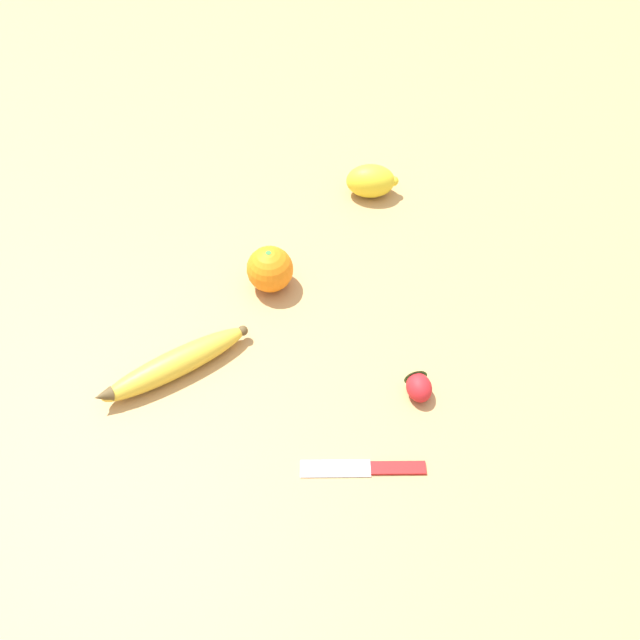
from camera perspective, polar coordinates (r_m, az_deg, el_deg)
ground_plane at (r=0.87m, az=-2.23°, el=-1.91°), size 3.00×3.00×0.00m
banana at (r=0.84m, az=-13.18°, el=-3.95°), size 0.06×0.22×0.04m
orange at (r=0.91m, az=-4.60°, el=4.66°), size 0.07×0.07×0.07m
strawberry at (r=0.82m, az=8.97°, el=-5.92°), size 0.05×0.04×0.03m
lemon at (r=1.06m, az=4.68°, el=12.56°), size 0.08×0.10×0.05m
paring_knife at (r=0.77m, az=4.39°, el=-13.32°), size 0.08×0.14×0.01m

